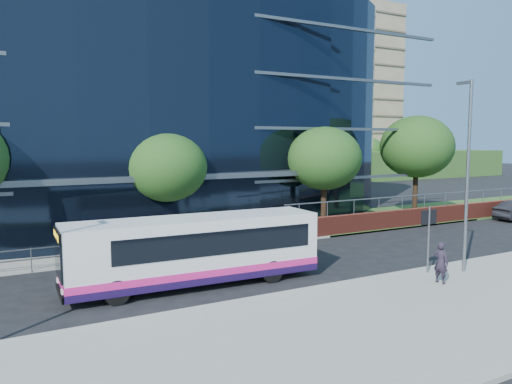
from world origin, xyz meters
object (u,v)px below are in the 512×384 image
street_sign (429,225)px  tree_far_d (417,147)px  city_bus (197,249)px  tree_far_b (167,168)px  tree_dist_f (369,150)px  streetlight_east (467,170)px  tree_far_c (324,159)px  pedestrian (441,262)px  tree_dist_e (287,149)px

street_sign → tree_far_d: bearing=45.2°
tree_far_d → city_bus: tree_far_d is taller
tree_far_b → city_bus: 8.26m
tree_dist_f → streetlight_east: streetlight_east is taller
tree_far_b → street_sign: bearing=-55.9°
tree_far_c → pedestrian: tree_far_c is taller
tree_dist_e → tree_dist_f: (16.00, 2.00, -0.33)m
tree_far_c → tree_dist_e: same height
tree_dist_e → tree_far_b: bearing=-131.5°
streetlight_east → tree_dist_f: bearing=52.4°
tree_dist_e → streetlight_east: 45.85m
tree_far_b → city_bus: tree_far_b is taller
streetlight_east → tree_far_c: bearing=84.9°
tree_far_c → city_bus: bearing=-148.1°
tree_far_d → pedestrian: 18.33m
tree_dist_e → pedestrian: 47.62m
tree_dist_e → tree_dist_f: 16.13m
tree_far_b → city_bus: (-1.45, -7.64, -2.78)m
tree_far_c → tree_far_d: size_ratio=0.87×
tree_far_b → tree_far_c: size_ratio=0.93×
tree_far_d → pedestrian: tree_far_d is taller
streetlight_east → city_bus: 11.60m
street_sign → tree_far_c: size_ratio=0.43×
street_sign → tree_dist_f: bearing=50.8°
tree_far_c → tree_dist_f: bearing=45.0°
street_sign → pedestrian: 1.95m
tree_far_b → tree_dist_f: 53.90m
street_sign → tree_far_c: 11.14m
tree_far_b → tree_dist_e: (27.00, 30.50, 0.33)m
tree_far_b → tree_far_d: (19.00, 0.50, 0.98)m
tree_far_b → pedestrian: 14.51m
tree_far_d → pedestrian: (-12.27, -12.94, -4.22)m
street_sign → tree_far_b: bearing=124.1°
street_sign → tree_far_d: size_ratio=0.38×
tree_dist_f → pedestrian: (-36.27, -44.94, -3.24)m
street_sign → city_bus: bearing=158.9°
tree_dist_f → pedestrian: tree_dist_f is taller
tree_far_d → streetlight_east: 15.77m
tree_far_b → tree_dist_f: bearing=37.1°
street_sign → streetlight_east: bearing=-21.4°
street_sign → tree_far_d: (11.50, 11.59, 3.04)m
streetlight_east → tree_dist_e: bearing=66.9°
tree_far_c → pedestrian: size_ratio=3.98×
street_sign → city_bus: street_sign is taller
tree_far_c → streetlight_east: 11.22m
tree_dist_e → streetlight_east: size_ratio=0.81×
tree_far_c → tree_far_b: bearing=177.1°
tree_far_d → tree_dist_e: 31.06m
street_sign → tree_far_b: tree_far_b is taller
street_sign → tree_far_c: tree_far_c is taller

